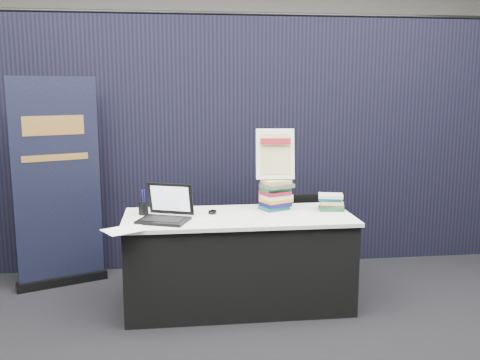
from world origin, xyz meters
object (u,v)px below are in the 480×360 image
pullup_banner (58,195)px  laptop (163,212)px  book_stack_short (331,202)px  stacking_chair (313,236)px  display_table (238,261)px  book_stack_tall (275,195)px  info_sign (275,155)px

pullup_banner → laptop: bearing=-61.3°
book_stack_short → laptop: bearing=-172.7°
stacking_chair → display_table: bearing=-151.7°
book_stack_tall → book_stack_short: book_stack_tall is taller
pullup_banner → stacking_chair: (2.23, -0.25, -0.38)m
laptop → info_sign: 1.04m
display_table → book_stack_tall: (0.33, 0.17, 0.50)m
display_table → info_sign: (0.33, 0.20, 0.83)m
laptop → pullup_banner: size_ratio=0.23×
laptop → stacking_chair: bearing=42.4°
laptop → book_stack_short: (1.36, 0.17, 0.00)m
laptop → book_stack_short: laptop is taller
info_sign → book_stack_short: bearing=-8.4°
laptop → pullup_banner: 1.19m
pullup_banner → stacking_chair: size_ratio=2.32×
book_stack_tall → info_sign: size_ratio=0.65×
laptop → book_stack_short: size_ratio=2.02×
laptop → pullup_banner: (-0.92, 0.75, 0.00)m
display_table → info_sign: info_sign is taller
book_stack_tall → pullup_banner: (-1.84, 0.49, -0.06)m
display_table → pullup_banner: pullup_banner is taller
info_sign → pullup_banner: pullup_banner is taller
laptop → book_stack_tall: (0.91, 0.26, 0.06)m
book_stack_short → info_sign: (-0.45, 0.12, 0.39)m
book_stack_tall → book_stack_short: size_ratio=1.31×
display_table → laptop: size_ratio=4.18×
display_table → book_stack_tall: 0.62m
info_sign → laptop: bearing=-155.9°
book_stack_tall → display_table: bearing=-152.8°
book_stack_tall → stacking_chair: 0.63m
book_stack_short → display_table: bearing=-174.0°
laptop → pullup_banner: bearing=162.3°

